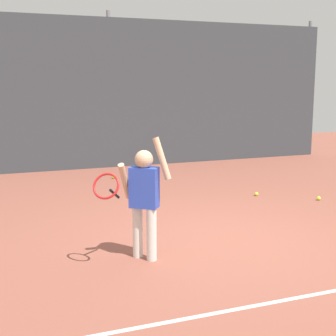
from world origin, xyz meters
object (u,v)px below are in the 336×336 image
(tennis_ball_0, at_px, (319,198))
(tennis_player, at_px, (143,194))
(tennis_ball_4, at_px, (256,194))
(tennis_ball_5, at_px, (113,177))

(tennis_ball_0, bearing_deg, tennis_player, -156.93)
(tennis_ball_4, bearing_deg, tennis_player, -141.97)
(tennis_ball_0, relative_size, tennis_ball_4, 1.00)
(tennis_player, distance_m, tennis_ball_4, 3.53)
(tennis_player, xyz_separation_m, tennis_ball_5, (0.83, 4.47, -0.69))
(tennis_ball_5, bearing_deg, tennis_ball_4, -50.87)
(tennis_ball_0, height_order, tennis_ball_5, same)
(tennis_ball_4, height_order, tennis_ball_5, same)
(tennis_player, height_order, tennis_ball_5, tennis_player)
(tennis_ball_0, xyz_separation_m, tennis_ball_5, (-2.69, 2.97, 0.00))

